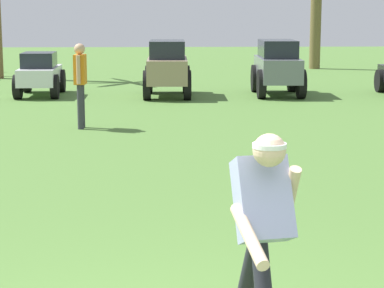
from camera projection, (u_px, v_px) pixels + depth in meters
name	position (u px, v px, depth m)	size (l,w,h in m)	color
frisbee_thrower	(262.00, 225.00, 4.85)	(0.47, 1.14, 1.41)	#23232D
teammate_near_sideline	(80.00, 78.00, 13.66)	(0.22, 0.49, 1.56)	#33333D
parked_car_slot_b	(40.00, 73.00, 18.99)	(1.13, 2.22, 1.10)	silver
parked_car_slot_c	(167.00, 67.00, 18.81)	(1.20, 2.37, 1.40)	#998466
parked_car_slot_d	(278.00, 66.00, 19.07)	(1.22, 2.38, 1.40)	slate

